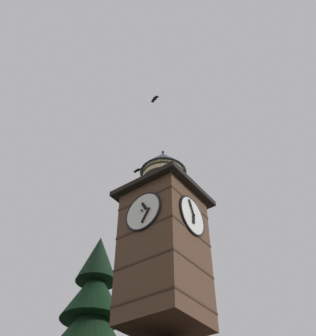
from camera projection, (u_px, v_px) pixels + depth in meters
name	position (u px, v px, depth m)	size (l,w,h in m)	color
clock_tower	(164.00, 235.00, 18.39)	(3.74, 3.74, 9.67)	brown
flying_bird_high	(138.00, 170.00, 26.86)	(0.27, 0.66, 0.15)	black
flying_bird_low	(155.00, 99.00, 25.18)	(0.33, 0.63, 0.15)	black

